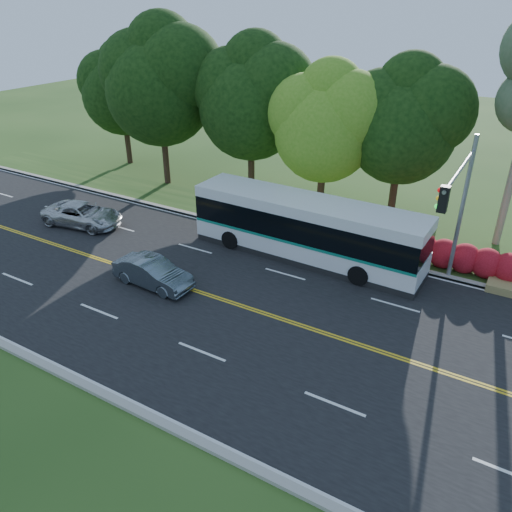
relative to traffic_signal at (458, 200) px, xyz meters
The scene contains 12 objects.
ground 9.65m from the traffic_signal, 140.23° to the right, with size 120.00×120.00×0.00m, color #254717.
road 9.65m from the traffic_signal, 140.23° to the right, with size 60.00×14.00×0.02m, color black.
curb_north 8.15m from the traffic_signal, 164.96° to the left, with size 60.00×0.30×0.15m, color #A39D93.
curb_south 14.86m from the traffic_signal, 117.35° to the right, with size 60.00×0.30×0.15m, color #A39D93.
grass_verge 8.74m from the traffic_signal, 151.03° to the left, with size 60.00×4.00×0.10m, color #254717.
lane_markings 9.71m from the traffic_signal, 140.63° to the right, with size 57.60×13.82×0.00m.
tree_row 13.61m from the traffic_signal, 150.00° to the left, with size 44.70×9.10×13.84m.
bougainvillea_hedge 4.86m from the traffic_signal, 75.94° to the left, with size 9.50×2.25×1.50m.
traffic_signal is the anchor object (origin of this frame).
transit_bus 7.60m from the traffic_signal, behind, with size 12.23×2.93×3.18m.
sedan 13.89m from the traffic_signal, 153.29° to the right, with size 1.41×4.05×1.33m, color slate.
suv 20.68m from the traffic_signal, behind, with size 2.23×4.83×1.34m, color silver.
Camera 1 is at (9.05, -15.66, 12.25)m, focal length 35.00 mm.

